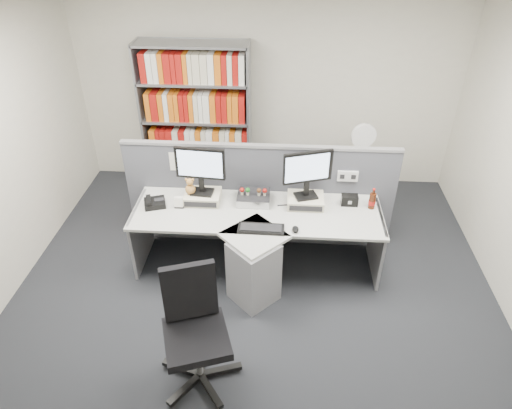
# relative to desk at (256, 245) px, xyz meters

# --- Properties ---
(ground) EXTENTS (5.50, 5.50, 0.00)m
(ground) POSITION_rel_desk_xyz_m (0.00, -0.60, -0.46)
(ground) COLOR #282A2F
(ground) RESTS_ON ground
(room_shell) EXTENTS (5.04, 5.54, 2.72)m
(room_shell) POSITION_rel_desk_xyz_m (0.00, -0.60, 1.33)
(room_shell) COLOR beige
(room_shell) RESTS_ON ground
(partition) EXTENTS (3.00, 0.08, 1.27)m
(partition) POSITION_rel_desk_xyz_m (0.00, 0.65, 0.19)
(partition) COLOR #51535C
(partition) RESTS_ON ground
(desk) EXTENTS (2.60, 1.20, 0.72)m
(desk) POSITION_rel_desk_xyz_m (0.00, 0.00, 0.00)
(desk) COLOR #BBBBB4
(desk) RESTS_ON ground
(monitor_riser_left) EXTENTS (0.38, 0.31, 0.10)m
(monitor_riser_left) POSITION_rel_desk_xyz_m (-0.60, 0.38, 0.31)
(monitor_riser_left) COLOR beige
(monitor_riser_left) RESTS_ON desk
(monitor_riser_right) EXTENTS (0.38, 0.31, 0.10)m
(monitor_riser_right) POSITION_rel_desk_xyz_m (0.50, 0.38, 0.31)
(monitor_riser_right) COLOR beige
(monitor_riser_right) RESTS_ON desk
(monitor_left) EXTENTS (0.52, 0.19, 0.53)m
(monitor_left) POSITION_rel_desk_xyz_m (-0.60, 0.38, 0.68)
(monitor_left) COLOR black
(monitor_left) RESTS_ON monitor_riser_left
(monitor_right) EXTENTS (0.50, 0.23, 0.53)m
(monitor_right) POSITION_rel_desk_xyz_m (0.50, 0.38, 0.68)
(monitor_right) COLOR black
(monitor_right) RESTS_ON monitor_riser_right
(desktop_pc) EXTENTS (0.34, 0.31, 0.09)m
(desktop_pc) POSITION_rel_desk_xyz_m (-0.05, 0.41, 0.31)
(desktop_pc) COLOR black
(desktop_pc) RESTS_ON desk
(figurines) EXTENTS (0.29, 0.05, 0.09)m
(figurines) POSITION_rel_desk_xyz_m (-0.05, 0.39, 0.41)
(figurines) COLOR beige
(figurines) RESTS_ON desktop_pc
(keyboard) EXTENTS (0.46, 0.18, 0.03)m
(keyboard) POSITION_rel_desk_xyz_m (0.06, -0.09, 0.28)
(keyboard) COLOR black
(keyboard) RESTS_ON desk
(mouse) EXTENTS (0.07, 0.11, 0.04)m
(mouse) POSITION_rel_desk_xyz_m (0.40, -0.09, 0.28)
(mouse) COLOR black
(mouse) RESTS_ON desk
(desk_phone) EXTENTS (0.27, 0.25, 0.09)m
(desk_phone) POSITION_rel_desk_xyz_m (-1.09, 0.26, 0.30)
(desk_phone) COLOR black
(desk_phone) RESTS_ON desk
(desk_calendar) EXTENTS (0.10, 0.08, 0.12)m
(desk_calendar) POSITION_rel_desk_xyz_m (-0.82, 0.25, 0.32)
(desk_calendar) COLOR black
(desk_calendar) RESTS_ON desk
(plush_toy) EXTENTS (0.11, 0.11, 0.19)m
(plush_toy) POSITION_rel_desk_xyz_m (-0.72, 0.36, 0.44)
(plush_toy) COLOR #B47E3C
(plush_toy) RESTS_ON monitor_riser_left
(speaker) EXTENTS (0.17, 0.10, 0.12)m
(speaker) POSITION_rel_desk_xyz_m (0.97, 0.42, 0.32)
(speaker) COLOR black
(speaker) RESTS_ON desk
(cola_bottle) EXTENTS (0.07, 0.07, 0.24)m
(cola_bottle) POSITION_rel_desk_xyz_m (1.19, 0.37, 0.35)
(cola_bottle) COLOR #3F190A
(cola_bottle) RESTS_ON desk
(shelving_unit) EXTENTS (1.41, 0.40, 2.00)m
(shelving_unit) POSITION_rel_desk_xyz_m (-0.90, 1.85, 0.52)
(shelving_unit) COLOR gray
(shelving_unit) RESTS_ON ground
(filing_cabinet) EXTENTS (0.45, 0.61, 0.70)m
(filing_cabinet) POSITION_rel_desk_xyz_m (1.20, 1.40, -0.11)
(filing_cabinet) COLOR gray
(filing_cabinet) RESTS_ON ground
(desk_fan) EXTENTS (0.31, 0.18, 0.52)m
(desk_fan) POSITION_rel_desk_xyz_m (1.20, 1.40, 0.57)
(desk_fan) COLOR white
(desk_fan) RESTS_ON filing_cabinet
(office_chair) EXTENTS (0.71, 0.68, 1.06)m
(office_chair) POSITION_rel_desk_xyz_m (-0.41, -1.21, 0.11)
(office_chair) COLOR silver
(office_chair) RESTS_ON ground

